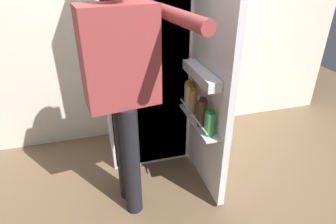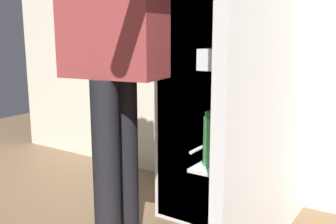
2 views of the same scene
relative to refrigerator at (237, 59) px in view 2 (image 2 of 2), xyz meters
name	(u,v)px [view 2 (image 2 of 2)]	position (x,y,z in m)	size (l,w,h in m)	color
refrigerator	(237,59)	(0.00, 0.00, 0.00)	(0.73, 1.26, 1.79)	white
person	(115,36)	(-0.28, -0.65, 0.12)	(0.62, 0.72, 1.68)	black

